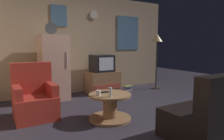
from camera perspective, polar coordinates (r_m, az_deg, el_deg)
The scene contains 13 objects.
ground_plane at distance 3.78m, azimuth 8.05°, elevation -12.75°, with size 12.00×12.00×0.00m, color #2D2833.
wall_with_art at distance 5.68m, azimuth -7.41°, elevation 7.27°, with size 5.20×0.12×2.60m.
fridge at distance 4.92m, azimuth -15.92°, elevation 0.67°, with size 0.60×0.62×1.77m.
tv_stand at distance 5.51m, azimuth -2.52°, elevation -3.34°, with size 0.84×0.53×0.57m.
crt_tv at distance 5.43m, azimuth -2.86°, elevation 1.90°, with size 0.54×0.51×0.44m.
standing_lamp at distance 6.07m, azimuth 12.42°, elevation 7.62°, with size 0.32×0.32×1.59m.
coffee_table at distance 3.55m, azimuth -0.56°, elevation -10.16°, with size 0.72×0.72×0.45m.
wine_glass at distance 3.28m, azimuth -0.46°, elevation -6.21°, with size 0.05×0.05×0.15m, color silver.
mug_ceramic_white at distance 3.36m, azimuth -3.83°, elevation -6.42°, with size 0.08×0.08×0.09m, color silver.
remote_control at distance 3.57m, azimuth -2.20°, elevation -6.18°, with size 0.15×0.04×0.02m, color black.
armchair at distance 3.85m, azimuth -20.78°, elevation -7.51°, with size 0.68×0.68×0.96m.
couch at distance 3.36m, azimuth 28.66°, elevation -10.43°, with size 1.70×0.80×0.92m.
book_stack at distance 5.75m, azimuth 4.37°, elevation -5.07°, with size 0.22×0.17×0.15m.
Camera 1 is at (-2.24, -2.76, 1.27)m, focal length 32.82 mm.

